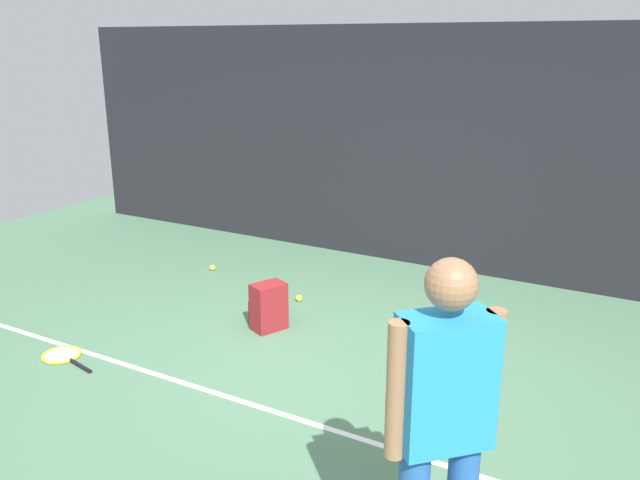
{
  "coord_description": "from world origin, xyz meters",
  "views": [
    {
      "loc": [
        2.41,
        -3.94,
        2.53
      ],
      "look_at": [
        0.0,
        0.4,
        1.0
      ],
      "focal_mm": 36.39,
      "sensor_mm": 36.0,
      "label": 1
    }
  ],
  "objects_px": {
    "tennis_racket": "(63,356)",
    "tennis_ball_near_player": "(212,268)",
    "backpack": "(268,307)",
    "tennis_ball_by_fence": "(299,298)",
    "tennis_ball_mid_court": "(408,459)",
    "tennis_player": "(443,419)"
  },
  "relations": [
    {
      "from": "tennis_racket",
      "to": "tennis_ball_near_player",
      "type": "height_order",
      "value": "tennis_ball_near_player"
    },
    {
      "from": "backpack",
      "to": "tennis_ball_near_player",
      "type": "xyz_separation_m",
      "value": [
        -1.43,
        1.0,
        -0.18
      ]
    },
    {
      "from": "tennis_ball_by_fence",
      "to": "tennis_ball_mid_court",
      "type": "height_order",
      "value": "same"
    },
    {
      "from": "tennis_player",
      "to": "tennis_ball_by_fence",
      "type": "bearing_deg",
      "value": -94.27
    },
    {
      "from": "backpack",
      "to": "tennis_ball_near_player",
      "type": "bearing_deg",
      "value": -101.22
    },
    {
      "from": "tennis_racket",
      "to": "tennis_ball_by_fence",
      "type": "relative_size",
      "value": 9.63
    },
    {
      "from": "tennis_player",
      "to": "tennis_ball_mid_court",
      "type": "relative_size",
      "value": 25.76
    },
    {
      "from": "backpack",
      "to": "tennis_ball_by_fence",
      "type": "distance_m",
      "value": 0.71
    },
    {
      "from": "tennis_ball_near_player",
      "to": "tennis_ball_mid_court",
      "type": "bearing_deg",
      "value": -34.35
    },
    {
      "from": "tennis_ball_by_fence",
      "to": "tennis_ball_mid_court",
      "type": "bearing_deg",
      "value": -44.87
    },
    {
      "from": "tennis_ball_mid_court",
      "to": "backpack",
      "type": "bearing_deg",
      "value": 146.18
    },
    {
      "from": "tennis_racket",
      "to": "backpack",
      "type": "xyz_separation_m",
      "value": [
        1.18,
        1.31,
        0.2
      ]
    },
    {
      "from": "tennis_ball_mid_court",
      "to": "tennis_player",
      "type": "bearing_deg",
      "value": -62.13
    },
    {
      "from": "tennis_ball_near_player",
      "to": "backpack",
      "type": "bearing_deg",
      "value": -35.04
    },
    {
      "from": "tennis_player",
      "to": "tennis_ball_by_fence",
      "type": "xyz_separation_m",
      "value": [
        -2.42,
        2.84,
        -0.93
      ]
    },
    {
      "from": "tennis_player",
      "to": "tennis_ball_mid_court",
      "type": "bearing_deg",
      "value": -106.88
    },
    {
      "from": "tennis_racket",
      "to": "tennis_ball_near_player",
      "type": "xyz_separation_m",
      "value": [
        -0.24,
        2.31,
        0.02
      ]
    },
    {
      "from": "tennis_racket",
      "to": "backpack",
      "type": "relative_size",
      "value": 1.44
    },
    {
      "from": "tennis_racket",
      "to": "tennis_ball_by_fence",
      "type": "bearing_deg",
      "value": -107.29
    },
    {
      "from": "backpack",
      "to": "tennis_player",
      "type": "bearing_deg",
      "value": 71.27
    },
    {
      "from": "backpack",
      "to": "tennis_ball_by_fence",
      "type": "bearing_deg",
      "value": -149.52
    },
    {
      "from": "backpack",
      "to": "tennis_ball_mid_court",
      "type": "relative_size",
      "value": 6.67
    }
  ]
}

